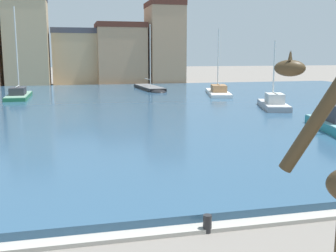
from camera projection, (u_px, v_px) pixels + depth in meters
name	position (u px, v px, depth m)	size (l,w,h in m)	color
harbor_water	(93.00, 108.00, 35.46)	(78.26, 50.59, 0.36)	#2D5170
quay_edge_coping	(150.00, 234.00, 11.03)	(78.26, 0.50, 0.12)	#ADA89E
sailboat_white	(217.00, 93.00, 46.18)	(4.39, 9.76, 7.53)	white
sailboat_green	(19.00, 96.00, 42.51)	(2.10, 8.54, 9.45)	#236B42
sailboat_grey	(272.00, 105.00, 34.55)	(3.75, 6.93, 5.89)	#939399
sailboat_black	(151.00, 89.00, 51.34)	(2.61, 9.79, 8.36)	black
mooring_bollard	(207.00, 224.00, 11.21)	(0.24, 0.24, 0.50)	#232326
townhouse_corner_house	(27.00, 41.00, 59.92)	(6.13, 6.79, 13.18)	tan
townhouse_end_terrace	(82.00, 57.00, 63.84)	(8.94, 5.32, 8.59)	tan
townhouse_tall_gabled	(121.00, 54.00, 64.62)	(7.56, 7.35, 9.46)	tan
townhouse_wide_warehouse	(165.00, 43.00, 65.21)	(5.40, 7.01, 12.77)	tan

